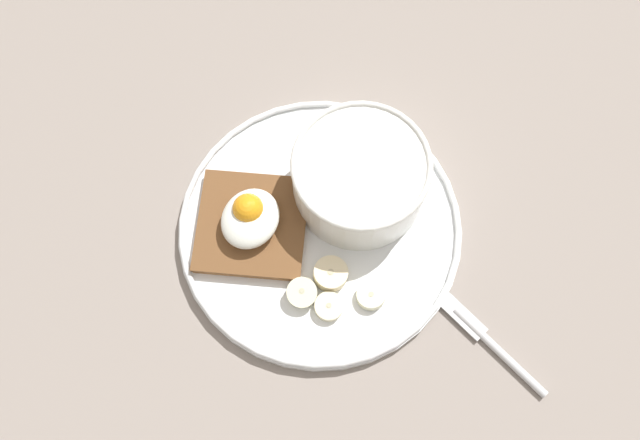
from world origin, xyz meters
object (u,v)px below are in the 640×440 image
object	(u,v)px
banana_slice_front	(371,295)
banana_slice_right	(331,274)
poached_egg	(250,216)
knife	(485,338)
banana_slice_back	(302,293)
banana_slice_left	(329,307)
toast_slice	(252,225)
oatmeal_bowl	(360,176)

from	to	relation	value
banana_slice_front	banana_slice_right	bearing A→B (deg)	86.79
poached_egg	knife	size ratio (longest dim) A/B	0.44
banana_slice_front	banana_slice_back	size ratio (longest dim) A/B	0.98
banana_slice_left	banana_slice_back	distance (cm)	2.83
banana_slice_back	knife	xyz separation A→B (cm)	(3.67, -17.20, -1.44)
poached_egg	knife	world-z (taller)	poached_egg
toast_slice	knife	bearing A→B (deg)	-90.93
knife	toast_slice	bearing A→B (deg)	89.07
banana_slice_front	banana_slice_left	world-z (taller)	same
banana_slice_front	banana_slice_back	bearing A→B (deg)	113.46
banana_slice_front	knife	size ratio (longest dim) A/B	0.28
oatmeal_bowl	banana_slice_back	distance (cm)	12.41
banana_slice_back	banana_slice_right	xyz separation A→B (cm)	(2.82, -1.65, -0.12)
toast_slice	banana_slice_right	distance (cm)	9.09
toast_slice	banana_slice_front	distance (cm)	13.38
banana_slice_right	poached_egg	bearing A→B (deg)	81.41
banana_slice_left	banana_slice_back	size ratio (longest dim) A/B	0.85
toast_slice	knife	xyz separation A→B (cm)	(-0.40, -24.56, -1.28)
oatmeal_bowl	banana_slice_right	distance (cm)	9.76
knife	banana_slice_left	bearing A→B (deg)	104.56
toast_slice	banana_slice_right	bearing A→B (deg)	-97.89
banana_slice_left	knife	world-z (taller)	banana_slice_left
banana_slice_left	banana_slice_right	bearing A→B (deg)	21.85
poached_egg	banana_slice_right	bearing A→B (deg)	-98.59
oatmeal_bowl	banana_slice_left	distance (cm)	12.77
toast_slice	banana_slice_left	bearing A→B (deg)	-112.15
oatmeal_bowl	poached_egg	bearing A→B (deg)	135.44
poached_egg	oatmeal_bowl	bearing A→B (deg)	-44.56
oatmeal_bowl	toast_slice	bearing A→B (deg)	136.25
banana_slice_front	banana_slice_right	size ratio (longest dim) A/B	0.86
banana_slice_left	banana_slice_right	xyz separation A→B (cm)	(2.89, 1.16, 0.24)
poached_egg	banana_slice_left	size ratio (longest dim) A/B	1.84
knife	poached_egg	bearing A→B (deg)	88.78
oatmeal_bowl	banana_slice_left	xyz separation A→B (cm)	(-12.24, -2.41, -2.75)
banana_slice_front	banana_slice_left	distance (cm)	4.10
banana_slice_back	banana_slice_right	bearing A→B (deg)	-30.27
toast_slice	banana_slice_left	size ratio (longest dim) A/B	3.97
oatmeal_bowl	knife	xyz separation A→B (cm)	(-8.50, -16.81, -3.84)
banana_slice_back	knife	size ratio (longest dim) A/B	0.28
oatmeal_bowl	banana_slice_front	bearing A→B (deg)	-149.96
oatmeal_bowl	knife	distance (cm)	19.22
banana_slice_front	oatmeal_bowl	bearing A→B (deg)	30.04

